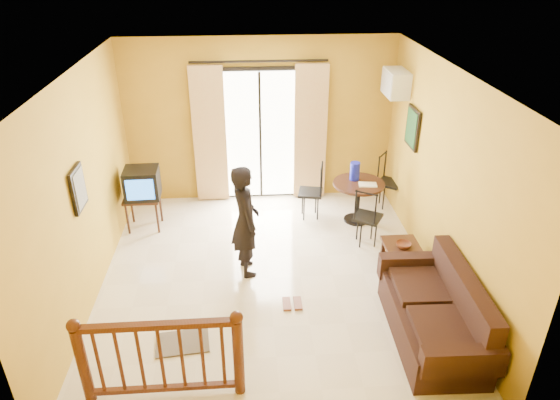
{
  "coord_description": "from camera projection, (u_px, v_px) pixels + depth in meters",
  "views": [
    {
      "loc": [
        -0.26,
        -5.56,
        4.12
      ],
      "look_at": [
        0.17,
        0.2,
        1.1
      ],
      "focal_mm": 32.0,
      "sensor_mm": 36.0,
      "label": 1
    }
  ],
  "objects": [
    {
      "name": "ground",
      "position": [
        269.0,
        278.0,
        6.84
      ],
      "size": [
        5.0,
        5.0,
        0.0
      ],
      "primitive_type": "plane",
      "color": "beige",
      "rests_on": "ground"
    },
    {
      "name": "room_shell",
      "position": [
        267.0,
        164.0,
        6.05
      ],
      "size": [
        5.0,
        5.0,
        5.0
      ],
      "color": "white",
      "rests_on": "ground"
    },
    {
      "name": "balcony_door",
      "position": [
        260.0,
        135.0,
        8.44
      ],
      "size": [
        2.25,
        0.14,
        2.46
      ],
      "color": "black",
      "rests_on": "ground"
    },
    {
      "name": "tv_table",
      "position": [
        143.0,
        201.0,
        7.83
      ],
      "size": [
        0.55,
        0.46,
        0.55
      ],
      "color": "black",
      "rests_on": "ground"
    },
    {
      "name": "television",
      "position": [
        142.0,
        183.0,
        7.69
      ],
      "size": [
        0.53,
        0.49,
        0.46
      ],
      "rotation": [
        0.0,
        0.0,
        0.03
      ],
      "color": "black",
      "rests_on": "tv_table"
    },
    {
      "name": "picture_left",
      "position": [
        78.0,
        189.0,
        5.8
      ],
      "size": [
        0.05,
        0.42,
        0.52
      ],
      "color": "black",
      "rests_on": "room_shell"
    },
    {
      "name": "dining_table",
      "position": [
        358.0,
        191.0,
        7.99
      ],
      "size": [
        0.82,
        0.82,
        0.69
      ],
      "color": "black",
      "rests_on": "ground"
    },
    {
      "name": "water_jug",
      "position": [
        355.0,
        171.0,
        7.97
      ],
      "size": [
        0.16,
        0.16,
        0.29
      ],
      "primitive_type": "cylinder",
      "color": "#131AB3",
      "rests_on": "dining_table"
    },
    {
      "name": "serving_tray",
      "position": [
        368.0,
        185.0,
        7.84
      ],
      "size": [
        0.3,
        0.21,
        0.02
      ],
      "primitive_type": "cube",
      "rotation": [
        0.0,
        0.0,
        -0.13
      ],
      "color": "beige",
      "rests_on": "dining_table"
    },
    {
      "name": "dining_chairs",
      "position": [
        354.0,
        221.0,
        8.22
      ],
      "size": [
        1.91,
        1.7,
        0.95
      ],
      "color": "black",
      "rests_on": "ground"
    },
    {
      "name": "air_conditioner",
      "position": [
        396.0,
        83.0,
        7.7
      ],
      "size": [
        0.31,
        0.6,
        0.4
      ],
      "color": "white",
      "rests_on": "room_shell"
    },
    {
      "name": "botanical_print",
      "position": [
        412.0,
        128.0,
        7.37
      ],
      "size": [
        0.05,
        0.5,
        0.6
      ],
      "color": "black",
      "rests_on": "room_shell"
    },
    {
      "name": "coffee_table",
      "position": [
        405.0,
        260.0,
        6.78
      ],
      "size": [
        0.48,
        0.87,
        0.39
      ],
      "color": "black",
      "rests_on": "ground"
    },
    {
      "name": "bowl",
      "position": [
        403.0,
        245.0,
        6.81
      ],
      "size": [
        0.25,
        0.25,
        0.07
      ],
      "primitive_type": "imported",
      "rotation": [
        0.0,
        0.0,
        0.21
      ],
      "color": "brown",
      "rests_on": "coffee_table"
    },
    {
      "name": "sofa",
      "position": [
        437.0,
        315.0,
        5.68
      ],
      "size": [
        0.89,
        1.82,
        0.86
      ],
      "rotation": [
        0.0,
        0.0,
        -0.03
      ],
      "color": "black",
      "rests_on": "ground"
    },
    {
      "name": "standing_person",
      "position": [
        245.0,
        221.0,
        6.64
      ],
      "size": [
        0.5,
        0.65,
        1.59
      ],
      "primitive_type": "imported",
      "rotation": [
        0.0,
        0.0,
        1.8
      ],
      "color": "black",
      "rests_on": "ground"
    },
    {
      "name": "stair_balustrade",
      "position": [
        160.0,
        354.0,
        4.82
      ],
      "size": [
        1.63,
        0.13,
        1.04
      ],
      "color": "#471E0F",
      "rests_on": "ground"
    },
    {
      "name": "doormat",
      "position": [
        183.0,
        343.0,
        5.73
      ],
      "size": [
        0.64,
        0.46,
        0.02
      ],
      "primitive_type": "cube",
      "rotation": [
        0.0,
        0.0,
        0.11
      ],
      "color": "#584F46",
      "rests_on": "ground"
    },
    {
      "name": "sandals",
      "position": [
        292.0,
        304.0,
        6.33
      ],
      "size": [
        0.24,
        0.25,
        0.03
      ],
      "color": "brown",
      "rests_on": "ground"
    }
  ]
}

